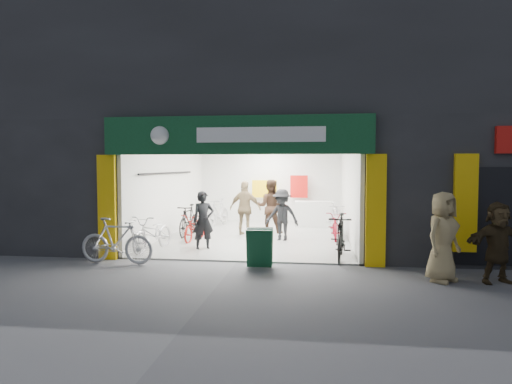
% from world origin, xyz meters
% --- Properties ---
extents(ground, '(60.00, 60.00, 0.00)m').
position_xyz_m(ground, '(0.00, 0.00, 0.00)').
color(ground, '#56565B').
rests_on(ground, ground).
extents(building, '(17.00, 10.27, 8.00)m').
position_xyz_m(building, '(0.91, 4.99, 4.31)').
color(building, '#232326').
rests_on(building, ground).
extents(bike_left_front, '(1.00, 2.00, 1.00)m').
position_xyz_m(bike_left_front, '(-2.50, 1.09, 0.50)').
color(bike_left_front, silver).
rests_on(bike_left_front, ground).
extents(bike_left_midfront, '(0.60, 1.79, 1.06)m').
position_xyz_m(bike_left_midfront, '(-2.27, 3.77, 0.53)').
color(bike_left_midfront, black).
rests_on(bike_left_midfront, ground).
extents(bike_left_midback, '(0.74, 1.68, 0.86)m').
position_xyz_m(bike_left_midback, '(-1.80, 2.86, 0.43)').
color(bike_left_midback, '#9A140E').
rests_on(bike_left_midback, ground).
extents(bike_left_back, '(0.88, 1.89, 1.10)m').
position_xyz_m(bike_left_back, '(-1.80, 6.21, 0.55)').
color(bike_left_back, '#B4B3B8').
rests_on(bike_left_back, ground).
extents(bike_right_front, '(0.73, 1.95, 1.14)m').
position_xyz_m(bike_right_front, '(2.50, 0.60, 0.57)').
color(bike_right_front, black).
rests_on(bike_right_front, ground).
extents(bike_right_mid, '(0.61, 1.73, 0.91)m').
position_xyz_m(bike_right_mid, '(2.50, 3.72, 0.45)').
color(bike_right_mid, maroon).
rests_on(bike_right_mid, ground).
extents(bike_right_back, '(0.73, 1.92, 1.12)m').
position_xyz_m(bike_right_back, '(2.50, 4.38, 0.56)').
color(bike_right_back, '#BBBAC0').
rests_on(bike_right_back, ground).
extents(parked_bike, '(1.86, 0.64, 1.10)m').
position_xyz_m(parked_bike, '(-2.80, -0.54, 0.55)').
color(parked_bike, '#AEAEB3').
rests_on(parked_bike, ground).
extents(customer_a, '(0.71, 0.63, 1.63)m').
position_xyz_m(customer_a, '(-1.19, 1.45, 0.82)').
color(customer_a, black).
rests_on(customer_a, ground).
extents(customer_b, '(0.94, 0.75, 1.86)m').
position_xyz_m(customer_b, '(0.33, 4.76, 0.93)').
color(customer_b, '#332117').
rests_on(customer_b, ground).
extents(customer_c, '(1.16, 0.83, 1.61)m').
position_xyz_m(customer_c, '(0.85, 3.16, 0.81)').
color(customer_c, black).
rests_on(customer_c, ground).
extents(customer_d, '(1.13, 0.62, 1.83)m').
position_xyz_m(customer_d, '(-0.44, 4.12, 0.92)').
color(customer_d, olive).
rests_on(customer_d, ground).
extents(pedestrian_near, '(1.04, 1.03, 1.81)m').
position_xyz_m(pedestrian_near, '(4.42, -1.26, 0.91)').
color(pedestrian_near, '#9A8559').
rests_on(pedestrian_near, ground).
extents(pedestrian_far, '(1.58, 0.89, 1.63)m').
position_xyz_m(pedestrian_far, '(5.47, -1.24, 0.81)').
color(pedestrian_far, '#352918').
rests_on(pedestrian_far, ground).
extents(sandwich_board, '(0.60, 0.60, 0.89)m').
position_xyz_m(sandwich_board, '(0.62, -0.50, 0.49)').
color(sandwich_board, '#104024').
rests_on(sandwich_board, ground).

